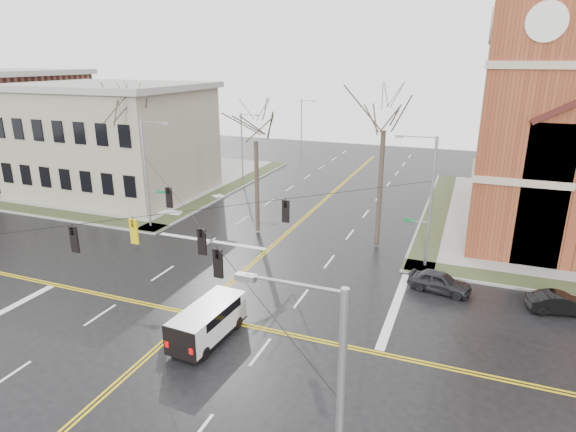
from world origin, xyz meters
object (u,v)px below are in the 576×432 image
(tree_nw_near, at_px, (256,135))
(streetlight_north_b, at_px, (302,124))
(streetlight_north_a, at_px, (243,146))
(parked_car_a, at_px, (440,282))
(cargo_van, at_px, (210,318))
(tree_ne, at_px, (384,122))
(signal_pole_ne, at_px, (428,199))
(signal_pole_nw, at_px, (147,171))
(parked_car_b, at_px, (561,303))
(tree_nw_far, at_px, (131,115))

(tree_nw_near, bearing_deg, streetlight_north_b, 103.58)
(streetlight_north_a, bearing_deg, parked_car_a, -40.48)
(cargo_van, bearing_deg, tree_ne, 74.43)
(tree_ne, bearing_deg, signal_pole_ne, -35.50)
(cargo_van, height_order, tree_nw_near, tree_nw_near)
(signal_pole_nw, height_order, tree_ne, tree_ne)
(cargo_van, bearing_deg, parked_car_a, 46.05)
(parked_car_b, bearing_deg, streetlight_north_a, 42.36)
(parked_car_a, relative_size, tree_ne, 0.29)
(tree_nw_far, bearing_deg, streetlight_north_a, 76.55)
(streetlight_north_a, height_order, tree_ne, tree_ne)
(tree_nw_near, distance_m, tree_ne, 10.07)
(parked_car_b, xyz_separation_m, tree_ne, (-11.81, 6.39, 8.93))
(streetlight_north_a, distance_m, parked_car_a, 30.96)
(streetlight_north_b, bearing_deg, parked_car_b, -53.24)
(streetlight_north_a, relative_size, streetlight_north_b, 1.00)
(signal_pole_ne, height_order, parked_car_b, signal_pole_ne)
(streetlight_north_a, relative_size, cargo_van, 1.61)
(streetlight_north_b, relative_size, tree_ne, 0.61)
(cargo_van, relative_size, tree_nw_near, 0.44)
(parked_car_a, distance_m, tree_ne, 11.95)
(parked_car_b, bearing_deg, tree_ne, 47.88)
(parked_car_a, bearing_deg, signal_pole_ne, 33.19)
(signal_pole_ne, relative_size, streetlight_north_b, 1.12)
(signal_pole_nw, distance_m, cargo_van, 19.15)
(streetlight_north_b, relative_size, cargo_van, 1.61)
(parked_car_b, distance_m, tree_nw_far, 35.06)
(streetlight_north_a, height_order, parked_car_a, streetlight_north_a)
(cargo_van, height_order, tree_ne, tree_ne)
(signal_pole_nw, distance_m, parked_car_b, 31.24)
(streetlight_north_a, xyz_separation_m, tree_nw_near, (8.26, -14.19, 3.66))
(parked_car_a, height_order, tree_nw_near, tree_nw_near)
(signal_pole_nw, height_order, streetlight_north_a, signal_pole_nw)
(parked_car_a, xyz_separation_m, tree_nw_near, (-15.12, 5.76, 7.48))
(signal_pole_nw, xyz_separation_m, streetlight_north_a, (0.67, 16.50, -0.48))
(signal_pole_nw, bearing_deg, streetlight_north_a, 87.68)
(cargo_van, bearing_deg, tree_nw_near, 109.63)
(signal_pole_nw, xyz_separation_m, cargo_van, (13.33, -13.19, -3.86))
(streetlight_north_a, height_order, streetlight_north_b, same)
(streetlight_north_b, height_order, tree_nw_near, tree_nw_near)
(streetlight_north_a, height_order, tree_nw_far, tree_nw_far)
(streetlight_north_a, relative_size, tree_nw_near, 0.71)
(signal_pole_nw, relative_size, parked_car_a, 2.35)
(streetlight_north_a, distance_m, parked_car_b, 36.42)
(cargo_van, relative_size, parked_car_a, 1.29)
(cargo_van, height_order, parked_car_b, cargo_van)
(tree_ne, bearing_deg, parked_car_a, -49.95)
(streetlight_north_a, bearing_deg, signal_pole_ne, -36.90)
(streetlight_north_a, xyz_separation_m, tree_nw_far, (-3.45, -14.42, 4.74))
(signal_pole_nw, bearing_deg, parked_car_a, -8.16)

